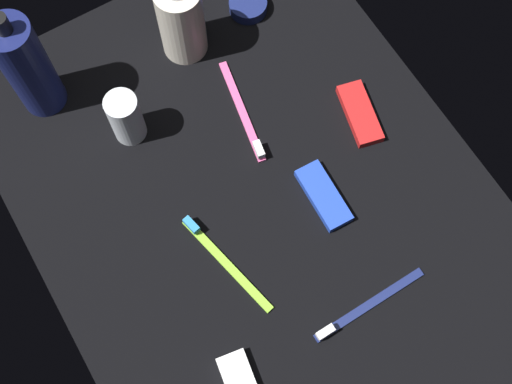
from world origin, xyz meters
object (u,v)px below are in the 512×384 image
bodywash_bottle (181,20)px  snack_bar_red (360,114)px  toothbrush_pink (244,116)px  lotion_bottle (27,67)px  toothbrush_navy (363,309)px  toothbrush_lime (222,258)px  cream_tin_left (248,6)px  snack_bar_blue (323,196)px  deodorant_stick (126,118)px

bodywash_bottle → snack_bar_red: bearing=-145.7°
toothbrush_pink → lotion_bottle: bearing=52.7°
toothbrush_pink → toothbrush_navy: (-33.95, 1.05, 0.00)cm
toothbrush_lime → cream_tin_left: 42.30cm
lotion_bottle → snack_bar_blue: bearing=-142.2°
snack_bar_red → snack_bar_blue: bearing=138.2°
toothbrush_navy → cream_tin_left: toothbrush_navy is taller
bodywash_bottle → toothbrush_navy: (-49.77, -0.47, -6.66)cm
cream_tin_left → snack_bar_red: bearing=-169.5°
toothbrush_pink → toothbrush_navy: bearing=178.2°
toothbrush_pink → snack_bar_blue: (-17.23, -3.27, 0.14)cm
bodywash_bottle → toothbrush_lime: 36.39cm
toothbrush_lime → cream_tin_left: (34.25, -24.82, 0.39)cm
toothbrush_navy → cream_tin_left: bearing=-13.0°
toothbrush_lime → cream_tin_left: bearing=-35.9°
deodorant_stick → bodywash_bottle: bearing=-58.4°
cream_tin_left → toothbrush_lime: bearing=144.1°
toothbrush_pink → snack_bar_red: (-8.88, -15.32, 0.14)cm
snack_bar_red → cream_tin_left: size_ratio=1.68×
toothbrush_pink → cream_tin_left: size_ratio=2.89×
toothbrush_navy → snack_bar_blue: bearing=-14.5°
lotion_bottle → cream_tin_left: (-2.25, -35.35, -8.51)cm
lotion_bottle → deodorant_stick: bearing=-143.9°
bodywash_bottle → toothbrush_pink: bodywash_bottle is taller
toothbrush_navy → snack_bar_blue: toothbrush_navy is taller
lotion_bottle → bodywash_bottle: bearing=-97.5°
deodorant_stick → toothbrush_lime: size_ratio=0.53×
lotion_bottle → toothbrush_lime: lotion_bottle is taller
snack_bar_red → toothbrush_navy: bearing=160.3°
toothbrush_navy → toothbrush_lime: (16.32, 13.17, 0.00)cm
bodywash_bottle → toothbrush_navy: bodywash_bottle is taller
lotion_bottle → deodorant_stick: (-11.96, -8.74, -4.76)cm
deodorant_stick → snack_bar_blue: (-24.14, -19.29, -4.00)cm
lotion_bottle → snack_bar_blue: 46.54cm
snack_bar_red → snack_bar_blue: (-8.36, 12.05, 0.00)cm
deodorant_stick → snack_bar_red: bearing=-116.7°
bodywash_bottle → snack_bar_blue: 34.03cm
toothbrush_lime → snack_bar_blue: bearing=-88.7°
toothbrush_pink → snack_bar_blue: 17.54cm
snack_bar_blue → toothbrush_navy: bearing=168.0°
lotion_bottle → deodorant_stick: size_ratio=2.26×
bodywash_bottle → deodorant_stick: (-8.92, 14.50, -2.52)cm
deodorant_stick → toothbrush_navy: deodorant_stick is taller
toothbrush_pink → cream_tin_left: toothbrush_pink is taller
toothbrush_pink → toothbrush_navy: same height
toothbrush_navy → snack_bar_red: (25.07, -16.37, 0.14)cm
deodorant_stick → toothbrush_navy: size_ratio=0.53×
toothbrush_navy → snack_bar_red: 29.94cm
lotion_bottle → bodywash_bottle: lotion_bottle is taller
deodorant_stick → toothbrush_pink: 17.93cm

